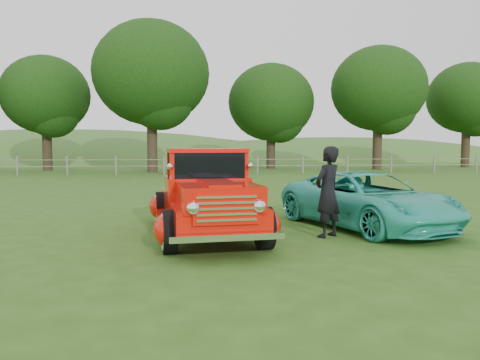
{
  "coord_description": "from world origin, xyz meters",
  "views": [
    {
      "loc": [
        -0.98,
        -8.05,
        1.83
      ],
      "look_at": [
        -0.11,
        1.2,
        1.15
      ],
      "focal_mm": 35.0,
      "sensor_mm": 36.0,
      "label": 1
    }
  ],
  "objects": [
    {
      "name": "tree_mid_east",
      "position": [
        13.0,
        27.0,
        6.17
      ],
      "size": [
        7.2,
        7.2,
        9.44
      ],
      "color": "black",
      "rests_on": "ground"
    },
    {
      "name": "teal_sedan",
      "position": [
        2.81,
        1.97,
        0.62
      ],
      "size": [
        3.48,
        4.93,
        1.25
      ],
      "primitive_type": "imported",
      "rotation": [
        0.0,
        0.0,
        0.35
      ],
      "color": "#2CB39C",
      "rests_on": "ground"
    },
    {
      "name": "tree_near_east",
      "position": [
        5.0,
        29.0,
        5.25
      ],
      "size": [
        6.8,
        6.8,
        8.33
      ],
      "color": "black",
      "rests_on": "ground"
    },
    {
      "name": "fence_line",
      "position": [
        0.0,
        22.0,
        0.6
      ],
      "size": [
        48.0,
        0.12,
        1.2
      ],
      "color": "slate",
      "rests_on": "ground"
    },
    {
      "name": "tree_far_east",
      "position": [
        22.0,
        30.0,
        5.86
      ],
      "size": [
        6.6,
        6.6,
        8.86
      ],
      "color": "black",
      "rests_on": "ground"
    },
    {
      "name": "man",
      "position": [
        1.64,
        1.04,
        0.91
      ],
      "size": [
        0.79,
        0.76,
        1.82
      ],
      "primitive_type": "imported",
      "rotation": [
        0.0,
        0.0,
        3.82
      ],
      "color": "black",
      "rests_on": "ground"
    },
    {
      "name": "red_pickup",
      "position": [
        -0.79,
        1.46,
        0.8
      ],
      "size": [
        2.66,
        5.15,
        1.78
      ],
      "rotation": [
        0.0,
        0.0,
        0.12
      ],
      "color": "black",
      "rests_on": "ground"
    },
    {
      "name": "tree_mid_west",
      "position": [
        -12.0,
        28.0,
        5.55
      ],
      "size": [
        6.4,
        6.4,
        8.46
      ],
      "color": "black",
      "rests_on": "ground"
    },
    {
      "name": "tree_near_west",
      "position": [
        -4.0,
        25.0,
        6.8
      ],
      "size": [
        8.0,
        8.0,
        10.42
      ],
      "color": "black",
      "rests_on": "ground"
    },
    {
      "name": "ground",
      "position": [
        0.0,
        0.0,
        0.0
      ],
      "size": [
        140.0,
        140.0,
        0.0
      ],
      "primitive_type": "plane",
      "color": "#2A4D14",
      "rests_on": "ground"
    },
    {
      "name": "distant_hills",
      "position": [
        -4.08,
        59.46,
        -4.55
      ],
      "size": [
        116.0,
        60.0,
        18.0
      ],
      "color": "#315720",
      "rests_on": "ground"
    }
  ]
}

